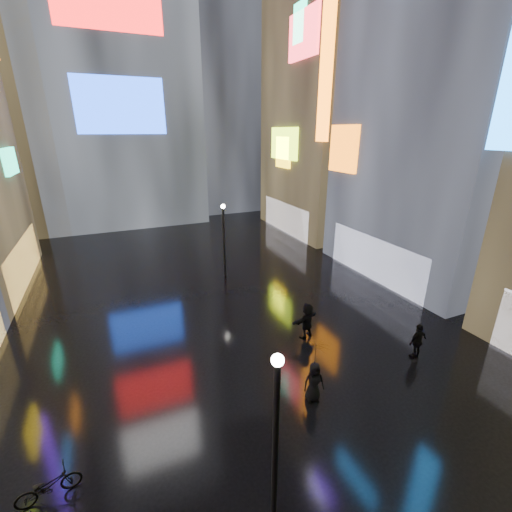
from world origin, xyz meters
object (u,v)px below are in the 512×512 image
lamp_far (224,237)px  bicycle (48,486)px  pedestrian_3 (418,341)px  lamp_near (276,433)px

lamp_far → bicycle: size_ratio=3.08×
pedestrian_3 → bicycle: pedestrian_3 is taller
pedestrian_3 → bicycle: size_ratio=1.03×
pedestrian_3 → lamp_far: bearing=-72.4°
lamp_far → bicycle: bearing=-126.3°
lamp_near → pedestrian_3: bearing=21.8°
lamp_far → pedestrian_3: size_ratio=3.00×
lamp_far → pedestrian_3: bearing=-68.1°
pedestrian_3 → lamp_near: bearing=17.4°
pedestrian_3 → bicycle: (-14.62, -0.64, -0.42)m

